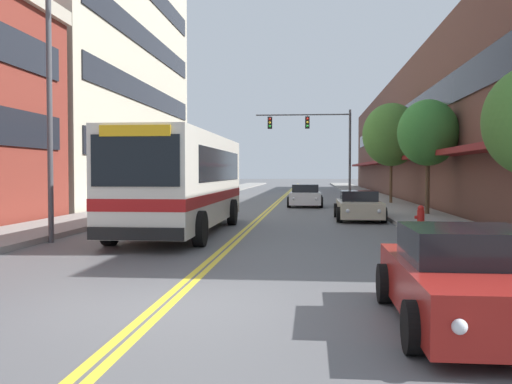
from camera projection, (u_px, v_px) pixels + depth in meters
ground_plane at (283, 198)px, 45.73m from camera, size 240.00×240.00×0.00m
sidewalk_left at (197, 196)px, 46.40m from camera, size 2.99×106.00×0.17m
sidewalk_right at (371, 197)px, 45.05m from camera, size 2.99×106.00×0.17m
centre_line at (283, 198)px, 45.73m from camera, size 0.34×106.00×0.01m
office_tower_left at (62, 16)px, 38.89m from camera, size 12.08×24.40×25.37m
storefront_row_right at (446, 137)px, 44.33m from camera, size 9.10×68.00×9.53m
city_bus at (184, 178)px, 19.46m from camera, size 2.87×10.63×3.29m
car_charcoal_parked_left_near at (221, 192)px, 41.52m from camera, size 2.04×4.17×1.24m
car_red_parked_right_foreground at (468, 280)px, 7.65m from camera, size 2.11×4.24×1.31m
car_champagne_parked_right_mid at (359, 206)px, 24.48m from camera, size 2.01×4.39×1.25m
car_white_moving_lead at (305, 196)px, 34.00m from camera, size 2.06×4.17×1.32m
traffic_signal_mast at (318, 135)px, 43.47m from camera, size 7.27×0.38×6.79m
street_lamp_left_near at (61, 65)px, 16.47m from camera, size 2.64×0.28×8.71m
street_tree_right_mid at (428, 133)px, 25.68m from camera, size 2.72×2.72×5.16m
street_tree_right_far at (391, 135)px, 34.91m from camera, size 3.51×3.51×6.11m
fire_hydrant at (421, 217)px, 19.11m from camera, size 0.32×0.24×0.78m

